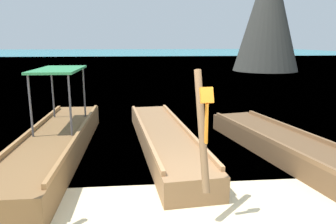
# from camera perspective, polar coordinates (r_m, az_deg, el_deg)

# --- Properties ---
(ground) EXTENTS (120.00, 120.00, 0.00)m
(ground) POSITION_cam_1_polar(r_m,az_deg,el_deg) (5.62, 3.39, -18.03)
(ground) COLOR beige
(sea_water) EXTENTS (120.00, 120.00, 0.00)m
(sea_water) POSITION_cam_1_polar(r_m,az_deg,el_deg) (66.14, -4.91, 9.85)
(sea_water) COLOR #147A89
(sea_water) RESTS_ON ground
(longtail_boat_blue_ribbon) EXTENTS (1.35, 7.59, 2.70)m
(longtail_boat_blue_ribbon) POSITION_cam_1_polar(r_m,az_deg,el_deg) (8.55, -19.30, -5.20)
(longtail_boat_blue_ribbon) COLOR brown
(longtail_boat_blue_ribbon) RESTS_ON ground
(longtail_boat_orange_ribbon) EXTENTS (1.81, 7.07, 2.41)m
(longtail_boat_orange_ribbon) POSITION_cam_1_polar(r_m,az_deg,el_deg) (8.70, -0.69, -4.80)
(longtail_boat_orange_ribbon) COLOR olive
(longtail_boat_orange_ribbon) RESTS_ON ground
(longtail_boat_turquoise_ribbon) EXTENTS (2.32, 5.94, 2.66)m
(longtail_boat_turquoise_ribbon) POSITION_cam_1_polar(r_m,az_deg,el_deg) (8.81, 19.45, -5.39)
(longtail_boat_turquoise_ribbon) COLOR brown
(longtail_boat_turquoise_ribbon) RESTS_ON ground
(karst_rock) EXTENTS (6.25, 6.25, 11.37)m
(karst_rock) POSITION_cam_1_polar(r_m,az_deg,el_deg) (33.80, 17.43, 16.38)
(karst_rock) COLOR #383833
(karst_rock) RESTS_ON ground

